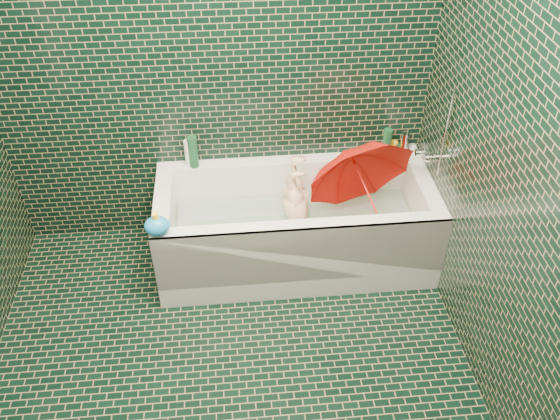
{
  "coord_description": "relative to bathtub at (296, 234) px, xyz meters",
  "views": [
    {
      "loc": [
        0.08,
        -1.79,
        2.7
      ],
      "look_at": [
        0.33,
        0.82,
        0.56
      ],
      "focal_mm": 38.0,
      "sensor_mm": 36.0,
      "label": 1
    }
  ],
  "objects": [
    {
      "name": "water",
      "position": [
        0.0,
        0.02,
        0.09
      ],
      "size": [
        1.48,
        0.53,
        0.0
      ],
      "primitive_type": "cube",
      "color": "silver",
      "rests_on": "bathtub"
    },
    {
      "name": "wall_back",
      "position": [
        -0.45,
        0.39,
        1.04
      ],
      "size": [
        2.8,
        0.0,
        2.8
      ],
      "primitive_type": "plane",
      "rotation": [
        1.57,
        0.0,
        0.0
      ],
      "color": "black",
      "rests_on": "floor"
    },
    {
      "name": "soap_bottle_a",
      "position": [
        0.8,
        0.35,
        0.34
      ],
      "size": [
        0.11,
        0.11,
        0.23
      ],
      "primitive_type": "imported",
      "rotation": [
        0.0,
        0.0,
        -0.23
      ],
      "color": "white",
      "rests_on": "bathtub"
    },
    {
      "name": "bottle_left_tall",
      "position": [
        -0.61,
        0.33,
        0.44
      ],
      "size": [
        0.08,
        0.08,
        0.21
      ],
      "primitive_type": "cylinder",
      "rotation": [
        0.0,
        0.0,
        -0.38
      ],
      "color": "#134426",
      "rests_on": "bathtub"
    },
    {
      "name": "bath_toy",
      "position": [
        -0.8,
        -0.31,
        0.4
      ],
      "size": [
        0.17,
        0.15,
        0.14
      ],
      "rotation": [
        0.0,
        0.0,
        0.3
      ],
      "color": "#1987E5",
      "rests_on": "bathtub"
    },
    {
      "name": "bottle_right_tall",
      "position": [
        0.61,
        0.3,
        0.44
      ],
      "size": [
        0.06,
        0.06,
        0.21
      ],
      "primitive_type": "cylinder",
      "rotation": [
        0.0,
        0.0,
        0.02
      ],
      "color": "#134426",
      "rests_on": "bathtub"
    },
    {
      "name": "faucet",
      "position": [
        0.81,
        0.01,
        0.56
      ],
      "size": [
        0.18,
        0.19,
        0.55
      ],
      "color": "silver",
      "rests_on": "wall_right"
    },
    {
      "name": "soap_bottle_c",
      "position": [
        0.7,
        0.31,
        0.34
      ],
      "size": [
        0.17,
        0.17,
        0.16
      ],
      "primitive_type": "imported",
      "rotation": [
        0.0,
        0.0,
        -0.42
      ],
      "color": "#134426",
      "rests_on": "bathtub"
    },
    {
      "name": "bottle_right_pump",
      "position": [
        0.73,
        0.33,
        0.42
      ],
      "size": [
        0.06,
        0.06,
        0.16
      ],
      "primitive_type": "cylinder",
      "rotation": [
        0.0,
        0.0,
        -0.16
      ],
      "color": "silver",
      "rests_on": "bathtub"
    },
    {
      "name": "soap_bottle_b",
      "position": [
        0.74,
        0.36,
        0.34
      ],
      "size": [
        0.09,
        0.09,
        0.19
      ],
      "primitive_type": "imported",
      "rotation": [
        0.0,
        0.0,
        0.03
      ],
      "color": "#4E1F77",
      "rests_on": "bathtub"
    },
    {
      "name": "bath_mat",
      "position": [
        0.0,
        0.02,
        -0.06
      ],
      "size": [
        1.35,
        0.47,
        0.01
      ],
      "primitive_type": "cube",
      "color": "#50C026",
      "rests_on": "bathtub"
    },
    {
      "name": "floor",
      "position": [
        -0.45,
        -1.01,
        -0.21
      ],
      "size": [
        2.8,
        2.8,
        0.0
      ],
      "primitive_type": "plane",
      "color": "black",
      "rests_on": "ground"
    },
    {
      "name": "bathtub",
      "position": [
        0.0,
        0.0,
        0.0
      ],
      "size": [
        1.7,
        0.75,
        0.55
      ],
      "color": "white",
      "rests_on": "floor"
    },
    {
      "name": "child",
      "position": [
        0.02,
        0.02,
        0.1
      ],
      "size": [
        0.87,
        0.46,
        0.23
      ],
      "primitive_type": "imported",
      "rotation": [
        -1.53,
        0.0,
        -1.77
      ],
      "color": "beige",
      "rests_on": "bathtub"
    },
    {
      "name": "rubber_duck",
      "position": [
        0.65,
        0.35,
        0.38
      ],
      "size": [
        0.12,
        0.1,
        0.1
      ],
      "rotation": [
        0.0,
        0.0,
        0.25
      ],
      "color": "yellow",
      "rests_on": "bathtub"
    },
    {
      "name": "wall_right",
      "position": [
        0.85,
        -1.01,
        1.04
      ],
      "size": [
        0.0,
        2.8,
        2.8
      ],
      "primitive_type": "plane",
      "rotation": [
        1.57,
        0.0,
        -1.57
      ],
      "color": "black",
      "rests_on": "floor"
    },
    {
      "name": "umbrella",
      "position": [
        0.42,
        -0.05,
        0.35
      ],
      "size": [
        0.83,
        0.94,
        0.9
      ],
      "primitive_type": "imported",
      "rotation": [
        0.46,
        -0.19,
        0.18
      ],
      "color": "red",
      "rests_on": "bathtub"
    },
    {
      "name": "bottle_left_short",
      "position": [
        -0.64,
        0.34,
        0.43
      ],
      "size": [
        0.06,
        0.06,
        0.18
      ],
      "primitive_type": "cylinder",
      "rotation": [
        0.0,
        0.0,
        0.14
      ],
      "color": "white",
      "rests_on": "bathtub"
    }
  ]
}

